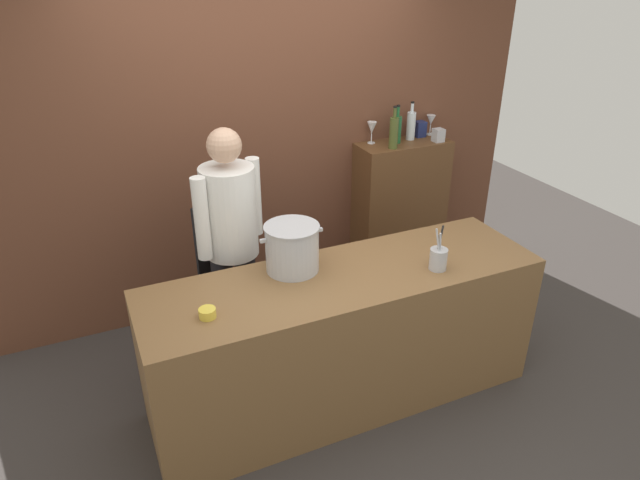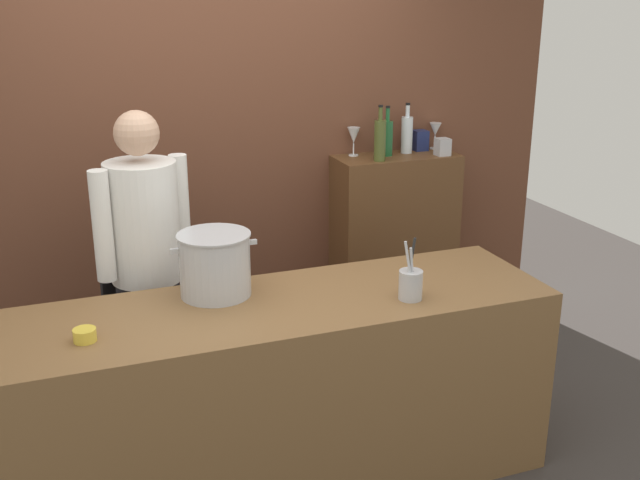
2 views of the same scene
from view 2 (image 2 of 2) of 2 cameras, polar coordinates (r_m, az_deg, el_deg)
ground_plane at (r=3.74m, az=-2.55°, el=-17.46°), size 8.00×8.00×0.00m
brick_back_panel at (r=4.43m, az=-8.57°, el=9.35°), size 4.40×0.10×3.00m
prep_counter at (r=3.49m, az=-2.66°, el=-11.48°), size 2.38×0.70×0.90m
bar_cabinet at (r=4.82m, az=5.56°, el=-0.76°), size 0.76×0.32×1.21m
chef at (r=3.76m, az=-12.98°, el=-1.05°), size 0.48×0.41×1.66m
stockpot_large at (r=3.34m, az=-7.90°, el=-1.83°), size 0.38×0.32×0.28m
utensil_crock at (r=3.31m, az=6.82°, el=-3.27°), size 0.10×0.10×0.28m
butter_jar at (r=3.06m, az=-17.25°, el=-6.83°), size 0.09×0.09×0.05m
wine_bottle_clear at (r=4.72m, az=6.54°, el=7.92°), size 0.07×0.07×0.31m
wine_bottle_green at (r=4.63m, az=5.06°, el=7.70°), size 0.07×0.07×0.30m
wine_bottle_olive at (r=4.48m, az=4.52°, el=7.53°), size 0.07×0.07×0.33m
wine_glass_short at (r=4.61m, az=2.54°, el=7.79°), size 0.08×0.08×0.17m
wine_glass_tall at (r=4.86m, az=8.65°, el=8.15°), size 0.07×0.07×0.16m
spice_tin_navy at (r=4.81m, az=7.52°, el=7.43°), size 0.08×0.08×0.13m
spice_tin_silver at (r=4.69m, az=9.19°, el=6.92°), size 0.08×0.08×0.10m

